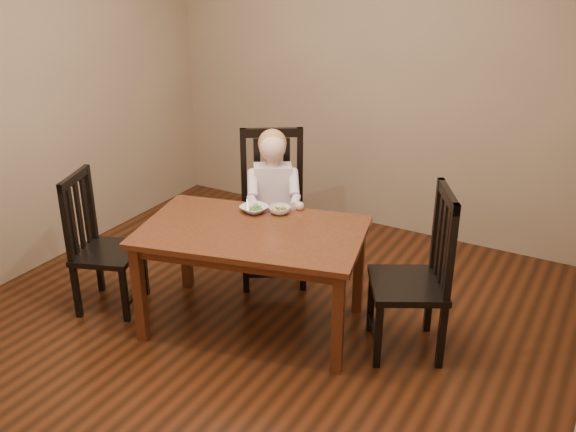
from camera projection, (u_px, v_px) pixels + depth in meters
The scene contains 9 objects.
room at pixel (253, 134), 3.79m from camera, with size 4.01×4.01×2.71m.
dining_table at pixel (252, 241), 4.12m from camera, with size 1.58×1.17×0.71m.
chair_child at pixel (273, 210), 4.81m from camera, with size 0.66×0.66×1.13m.
chair_left at pixel (100, 245), 4.42m from camera, with size 0.53×0.54×0.99m.
chair_right at pixel (417, 276), 3.92m from camera, with size 0.61×0.62×1.08m.
toddler at pixel (273, 193), 4.69m from camera, with size 0.36×0.45×0.62m, color white, non-canonical shape.
bowl_peas at pixel (254, 209), 4.34m from camera, with size 0.18×0.18×0.04m, color white.
bowl_veg at pixel (280, 210), 4.32m from camera, with size 0.15×0.15×0.05m, color white.
fork at pixel (248, 206), 4.32m from camera, with size 0.08×0.12×0.05m.
Camera 1 is at (1.98, -3.09, 2.42)m, focal length 40.00 mm.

